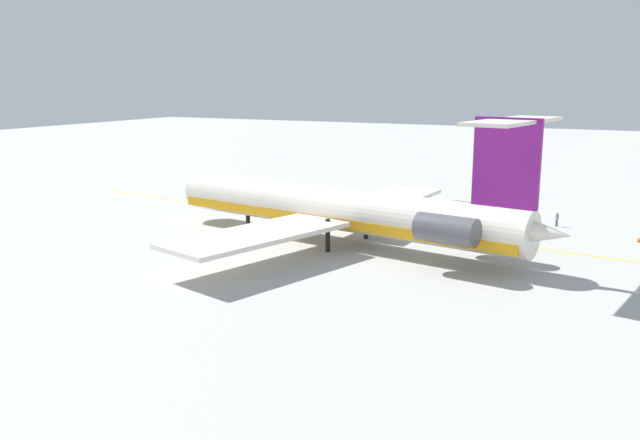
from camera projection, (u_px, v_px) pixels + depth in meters
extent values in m
plane|color=#ADADA8|center=(399.00, 225.00, 79.70)|extent=(352.58, 352.58, 0.00)
cylinder|color=silver|center=(337.00, 209.00, 70.04)|extent=(41.80, 11.77, 4.45)
cone|color=silver|center=(199.00, 190.00, 82.21)|extent=(5.31, 5.02, 4.27)
cone|color=silver|center=(533.00, 231.00, 57.78)|extent=(7.05, 4.87, 3.78)
cube|color=orange|center=(337.00, 218.00, 70.24)|extent=(40.91, 11.69, 0.98)
cube|color=silver|center=(257.00, 235.00, 61.72)|extent=(11.84, 19.73, 0.44)
cube|color=silver|center=(386.00, 200.00, 79.75)|extent=(8.29, 18.98, 0.44)
cylinder|color=#515156|center=(447.00, 230.00, 58.77)|extent=(5.93, 3.52, 2.58)
cube|color=silver|center=(450.00, 228.00, 59.38)|extent=(3.53, 1.99, 0.53)
cylinder|color=#515156|center=(480.00, 216.00, 64.39)|extent=(5.93, 3.52, 2.58)
cube|color=silver|center=(476.00, 218.00, 63.78)|extent=(3.53, 1.99, 0.53)
cube|color=#7A197F|center=(506.00, 163.00, 58.22)|extent=(6.00, 1.51, 7.87)
cube|color=silver|center=(498.00, 123.00, 54.40)|extent=(5.25, 7.12, 0.31)
cube|color=silver|center=(528.00, 119.00, 60.00)|extent=(5.25, 7.12, 0.31)
cylinder|color=black|center=(248.00, 213.00, 77.89)|extent=(0.49, 0.49, 3.37)
cylinder|color=black|center=(328.00, 235.00, 66.85)|extent=(0.49, 0.49, 3.37)
cylinder|color=black|center=(366.00, 223.00, 72.43)|extent=(0.49, 0.49, 3.37)
cylinder|color=black|center=(556.00, 223.00, 78.75)|extent=(0.10, 0.10, 0.83)
cylinder|color=black|center=(557.00, 223.00, 78.64)|extent=(0.10, 0.10, 0.83)
cylinder|color=gray|center=(557.00, 217.00, 78.54)|extent=(0.28, 0.28, 0.66)
sphere|color=#DBB28E|center=(557.00, 213.00, 78.45)|extent=(0.26, 0.26, 0.26)
cylinder|color=gray|center=(556.00, 216.00, 78.67)|extent=(0.08, 0.08, 0.56)
cylinder|color=gray|center=(559.00, 217.00, 78.40)|extent=(0.08, 0.08, 0.56)
cylinder|color=black|center=(331.00, 195.00, 97.67)|extent=(0.10, 0.10, 0.79)
cylinder|color=black|center=(331.00, 195.00, 97.80)|extent=(0.10, 0.10, 0.79)
cylinder|color=yellow|center=(331.00, 190.00, 97.59)|extent=(0.27, 0.27, 0.63)
sphere|color=#8C6647|center=(331.00, 187.00, 97.50)|extent=(0.25, 0.25, 0.25)
cylinder|color=yellow|center=(332.00, 190.00, 97.42)|extent=(0.07, 0.07, 0.53)
cylinder|color=yellow|center=(331.00, 190.00, 97.74)|extent=(0.07, 0.07, 0.53)
cylinder|color=black|center=(261.00, 198.00, 95.28)|extent=(0.11, 0.11, 0.86)
cylinder|color=black|center=(261.00, 198.00, 95.43)|extent=(0.11, 0.11, 0.86)
cylinder|color=yellow|center=(261.00, 192.00, 95.19)|extent=(0.29, 0.29, 0.68)
sphere|color=brown|center=(261.00, 189.00, 95.10)|extent=(0.27, 0.27, 0.27)
cylinder|color=yellow|center=(261.00, 192.00, 95.01)|extent=(0.08, 0.08, 0.58)
cylinder|color=yellow|center=(261.00, 192.00, 95.37)|extent=(0.08, 0.08, 0.58)
cylinder|color=black|center=(288.00, 190.00, 102.47)|extent=(0.10, 0.10, 0.79)
cylinder|color=black|center=(288.00, 190.00, 102.58)|extent=(0.10, 0.10, 0.79)
cylinder|color=#262628|center=(288.00, 185.00, 102.38)|extent=(0.27, 0.27, 0.63)
sphere|color=tan|center=(288.00, 182.00, 102.29)|extent=(0.25, 0.25, 0.25)
cylinder|color=#262628|center=(289.00, 185.00, 102.23)|extent=(0.07, 0.07, 0.53)
cylinder|color=#262628|center=(288.00, 185.00, 102.52)|extent=(0.07, 0.07, 0.53)
cone|color=#EA590F|center=(639.00, 240.00, 71.07)|extent=(0.40, 0.40, 0.55)
cube|color=gold|center=(370.00, 226.00, 78.91)|extent=(92.61, 11.64, 0.01)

